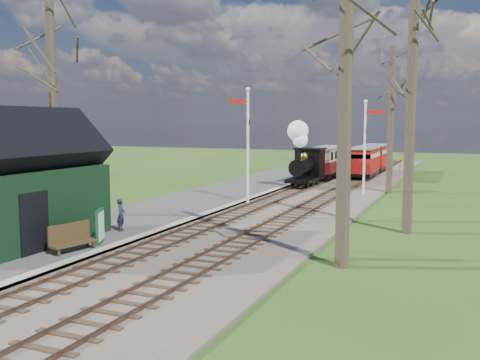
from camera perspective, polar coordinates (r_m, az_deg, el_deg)
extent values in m
plane|color=#284F18|center=(14.71, -21.23, -11.76)|extent=(140.00, 140.00, 0.00)
ellipsoid|color=#385B23|center=(80.48, -3.36, -7.55)|extent=(57.60, 36.00, 16.20)
ellipsoid|color=#385B23|center=(78.23, 22.56, -10.93)|extent=(70.40, 44.00, 19.80)
ellipsoid|color=#385B23|center=(84.52, 10.24, -8.12)|extent=(64.00, 40.00, 18.00)
cube|color=brown|center=(33.36, 7.94, -1.37)|extent=(8.00, 60.00, 0.10)
cube|color=brown|center=(33.86, 5.00, -1.07)|extent=(0.07, 60.00, 0.12)
cube|color=brown|center=(33.57, 6.63, -1.15)|extent=(0.07, 60.00, 0.12)
cube|color=#38281C|center=(33.71, 5.81, -1.18)|extent=(1.60, 60.00, 0.09)
cube|color=brown|center=(33.15, 9.28, -1.28)|extent=(0.07, 60.00, 0.12)
cube|color=brown|center=(32.93, 10.97, -1.37)|extent=(0.07, 60.00, 0.12)
cube|color=#38281C|center=(33.04, 10.12, -1.40)|extent=(1.60, 60.00, 0.09)
cube|color=#474442|center=(27.77, -6.09, -2.78)|extent=(5.00, 44.00, 0.20)
cube|color=#B2AD9E|center=(26.74, -1.78, -3.08)|extent=(0.40, 44.00, 0.21)
cube|color=black|center=(20.11, -22.23, -2.63)|extent=(3.00, 6.00, 2.60)
cube|color=black|center=(19.93, -22.45, 2.63)|extent=(3.25, 6.30, 3.25)
cube|color=black|center=(18.40, -21.07, -4.32)|extent=(0.06, 1.20, 2.00)
cylinder|color=silver|center=(28.05, 0.85, 3.31)|extent=(0.14, 0.14, 6.00)
sphere|color=silver|center=(28.07, 0.86, 9.64)|extent=(0.24, 0.24, 0.24)
cube|color=#B7140F|center=(28.25, -0.19, 8.40)|extent=(1.10, 0.08, 0.22)
cube|color=black|center=(28.02, 0.85, 6.17)|extent=(0.18, 0.06, 0.30)
cylinder|color=silver|center=(32.46, 13.14, 3.10)|extent=(0.14, 0.14, 5.50)
sphere|color=silver|center=(32.44, 13.26, 8.14)|extent=(0.24, 0.24, 0.24)
cube|color=#B7140F|center=(32.33, 14.20, 7.05)|extent=(1.10, 0.08, 0.22)
cube|color=black|center=(32.42, 13.19, 5.13)|extent=(0.18, 0.06, 0.30)
cylinder|color=#382D23|center=(25.60, -19.36, 8.27)|extent=(0.41, 0.41, 11.00)
cylinder|color=#382D23|center=(16.37, 11.21, 11.59)|extent=(0.42, 0.42, 12.00)
cylinder|color=#382D23|center=(22.04, 17.76, 7.41)|extent=(0.40, 0.40, 10.00)
cylinder|color=#382D23|center=(34.22, 15.79, 6.12)|extent=(0.39, 0.39, 9.00)
cube|color=slate|center=(47.07, 11.25, 1.64)|extent=(12.60, 0.02, 0.01)
cube|color=slate|center=(47.10, 11.24, 1.27)|extent=(12.60, 0.02, 0.02)
cylinder|color=slate|center=(47.09, 11.24, 1.34)|extent=(0.08, 0.08, 1.00)
cube|color=black|center=(35.93, 6.96, 0.12)|extent=(1.63, 3.84, 0.24)
cylinder|color=black|center=(35.30, 6.71, 1.43)|extent=(1.06, 2.50, 1.06)
cube|color=black|center=(36.95, 7.47, 1.78)|extent=(1.73, 1.54, 1.92)
cylinder|color=black|center=(34.32, 6.28, 2.74)|extent=(0.27, 0.27, 0.77)
sphere|color=#B79235|center=(35.52, 6.86, 2.54)|extent=(0.50, 0.50, 0.50)
sphere|color=white|center=(34.24, 6.46, 4.26)|extent=(0.96, 0.96, 0.96)
sphere|color=white|center=(34.38, 6.19, 5.23)|extent=(1.34, 1.34, 1.34)
cylinder|color=black|center=(34.99, 5.64, -0.23)|extent=(0.10, 0.61, 0.61)
cylinder|color=black|center=(34.70, 7.22, -0.30)|extent=(0.10, 0.61, 0.61)
cube|color=black|center=(41.71, 9.25, 0.80)|extent=(1.83, 6.72, 0.29)
cube|color=#571314|center=(41.66, 9.27, 1.59)|extent=(1.92, 6.72, 0.86)
cube|color=beige|center=(41.60, 9.29, 2.78)|extent=(1.92, 6.72, 0.86)
cube|color=slate|center=(41.57, 9.30, 3.44)|extent=(2.02, 6.92, 0.12)
cube|color=black|center=(42.22, 13.03, 0.75)|extent=(1.69, 4.45, 0.27)
cube|color=#A6110D|center=(42.18, 13.05, 1.48)|extent=(1.78, 4.45, 0.80)
cube|color=beige|center=(42.12, 13.07, 2.56)|extent=(1.78, 4.45, 0.80)
cube|color=slate|center=(42.10, 13.09, 3.17)|extent=(1.87, 4.63, 0.11)
cube|color=black|center=(47.63, 14.19, 1.33)|extent=(1.69, 4.45, 0.27)
cube|color=#A6110D|center=(47.59, 14.21, 1.97)|extent=(1.78, 4.45, 0.80)
cube|color=beige|center=(47.54, 14.24, 2.94)|extent=(1.78, 4.45, 0.80)
cube|color=slate|center=(47.52, 14.25, 3.47)|extent=(1.87, 4.63, 0.11)
cube|color=#104E23|center=(19.33, -14.71, -4.78)|extent=(0.42, 0.80, 1.22)
cube|color=silver|center=(19.32, -14.57, -4.79)|extent=(0.31, 0.67, 1.00)
cube|color=#3F2C16|center=(18.47, -17.34, -6.48)|extent=(0.81, 1.67, 0.07)
cube|color=#3F2C16|center=(18.57, -17.76, -5.45)|extent=(0.42, 1.58, 0.69)
cube|color=#3F2C16|center=(17.89, -18.35, -7.42)|extent=(0.07, 0.07, 0.23)
cube|color=#3F2C16|center=(19.12, -16.38, -6.47)|extent=(0.07, 0.07, 0.23)
imported|color=#1B2031|center=(21.31, -12.57, -3.64)|extent=(0.44, 0.54, 1.28)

